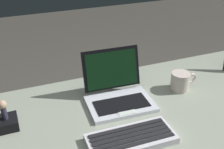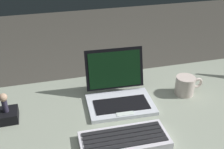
{
  "view_description": "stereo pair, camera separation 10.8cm",
  "coord_description": "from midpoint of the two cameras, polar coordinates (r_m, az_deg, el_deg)",
  "views": [
    {
      "loc": [
        -0.47,
        -0.83,
        1.42
      ],
      "look_at": [
        -0.12,
        0.05,
        0.89
      ],
      "focal_mm": 45.08,
      "sensor_mm": 36.0,
      "label": 1
    },
    {
      "loc": [
        -0.37,
        -0.87,
        1.42
      ],
      "look_at": [
        -0.12,
        0.05,
        0.89
      ],
      "focal_mm": 45.08,
      "sensor_mm": 36.0,
      "label": 2
    }
  ],
  "objects": [
    {
      "name": "desk",
      "position": [
        1.23,
        3.6,
        -10.69
      ],
      "size": [
        1.6,
        0.66,
        0.74
      ],
      "color": "#949C8A",
      "rests_on": "ground"
    },
    {
      "name": "laptop_front",
      "position": [
        1.17,
        -1.48,
        -3.9
      ],
      "size": [
        0.28,
        0.25,
        0.2
      ],
      "color": "silver",
      "rests_on": "desk"
    },
    {
      "name": "external_keyboard",
      "position": [
        0.99,
        0.73,
        -12.98
      ],
      "size": [
        0.31,
        0.14,
        0.03
      ],
      "color": "silver",
      "rests_on": "desk"
    },
    {
      "name": "figurine_stand",
      "position": [
        1.14,
        -23.25,
        -9.15
      ],
      "size": [
        0.08,
        0.08,
        0.04
      ],
      "primitive_type": "cube",
      "color": "black",
      "rests_on": "desk"
    },
    {
      "name": "figurine",
      "position": [
        1.1,
        -23.92,
        -6.38
      ],
      "size": [
        0.03,
        0.03,
        0.08
      ],
      "color": "#322D41",
      "rests_on": "figurine_stand"
    },
    {
      "name": "coffee_mug",
      "position": [
        1.28,
        11.42,
        -1.41
      ],
      "size": [
        0.13,
        0.08,
        0.08
      ],
      "color": "beige",
      "rests_on": "desk"
    }
  ]
}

